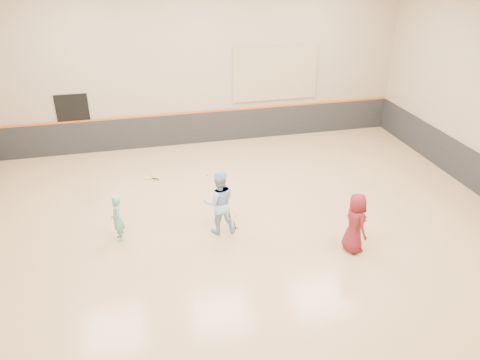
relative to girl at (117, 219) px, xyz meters
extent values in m
cube|color=tan|center=(3.12, -0.02, -0.73)|extent=(15.00, 12.00, 0.20)
cube|color=tan|center=(3.12, 5.99, 2.37)|extent=(15.00, 0.02, 6.00)
cube|color=tan|center=(3.12, -6.03, 2.37)|extent=(15.00, 0.02, 6.00)
cube|color=#232326|center=(3.12, 5.95, -0.03)|extent=(14.90, 0.04, 1.20)
cube|color=#D85914|center=(3.12, 5.94, 0.59)|extent=(14.90, 0.03, 0.06)
cube|color=tan|center=(5.92, 5.93, 1.87)|extent=(3.20, 0.08, 2.00)
cube|color=black|center=(-1.38, 5.96, 0.47)|extent=(1.10, 0.05, 2.20)
imported|color=#65B09C|center=(0.00, 0.00, 0.00)|extent=(0.36, 0.50, 1.27)
imported|color=#98BAEC|center=(2.58, -0.20, 0.24)|extent=(0.87, 0.69, 1.74)
imported|color=maroon|center=(5.62, -1.78, 0.15)|extent=(0.56, 0.80, 1.56)
sphere|color=#BFCF30|center=(3.05, -0.21, -0.60)|extent=(0.07, 0.07, 0.07)
sphere|color=yellow|center=(5.77, -2.03, 0.38)|extent=(0.07, 0.07, 0.07)
sphere|color=#D2E234|center=(2.81, 3.12, -0.60)|extent=(0.07, 0.07, 0.07)
camera|label=1|loc=(0.69, -10.46, 6.23)|focal=35.00mm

